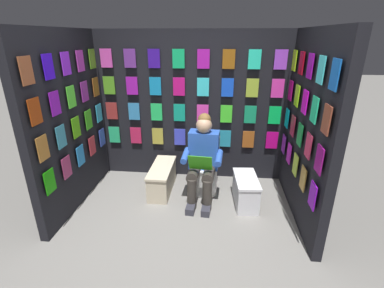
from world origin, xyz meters
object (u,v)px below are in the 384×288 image
object	(u,v)px
person_reading	(203,159)
comic_longbox_near	(162,178)
comic_longbox_far	(246,191)
toilet	(204,170)

from	to	relation	value
person_reading	comic_longbox_near	size ratio (longest dim) A/B	1.49
person_reading	comic_longbox_far	bearing A→B (deg)	176.75
toilet	comic_longbox_near	size ratio (longest dim) A/B	0.97
person_reading	toilet	bearing A→B (deg)	-89.46
person_reading	comic_longbox_far	world-z (taller)	person_reading
comic_longbox_near	person_reading	bearing A→B (deg)	165.51
toilet	person_reading	bearing A→B (deg)	90.54
comic_longbox_near	toilet	bearing A→B (deg)	-173.29
toilet	person_reading	distance (m)	0.35
toilet	comic_longbox_far	size ratio (longest dim) A/B	1.23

